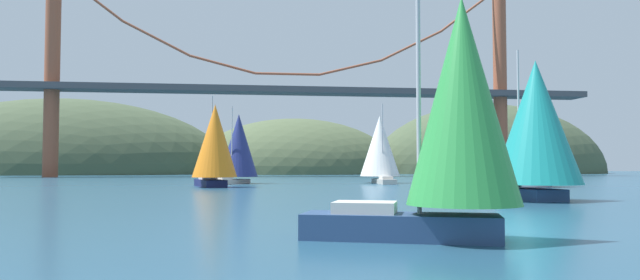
{
  "coord_description": "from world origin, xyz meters",
  "views": [
    {
      "loc": [
        -8.38,
        -19.19,
        2.29
      ],
      "look_at": [
        0.0,
        44.59,
        5.13
      ],
      "focal_mm": 31.96,
      "sensor_mm": 36.0,
      "label": 1
    }
  ],
  "objects_px": {
    "sailboat_green_sail": "(455,114)",
    "sailboat_navy_sail": "(238,147)",
    "sailboat_pink_spinnaker": "(537,147)",
    "sailboat_orange_sail": "(215,144)",
    "sailboat_teal_sail": "(535,127)",
    "sailboat_white_mainsail": "(380,147)"
  },
  "relations": [
    {
      "from": "sailboat_pink_spinnaker",
      "to": "sailboat_navy_sail",
      "type": "xyz_separation_m",
      "value": [
        -31.43,
        15.11,
        0.31
      ]
    },
    {
      "from": "sailboat_green_sail",
      "to": "sailboat_pink_spinnaker",
      "type": "bearing_deg",
      "value": 58.7
    },
    {
      "from": "sailboat_teal_sail",
      "to": "sailboat_green_sail",
      "type": "bearing_deg",
      "value": -124.16
    },
    {
      "from": "sailboat_teal_sail",
      "to": "sailboat_green_sail",
      "type": "xyz_separation_m",
      "value": [
        -12.27,
        -18.09,
        -0.94
      ]
    },
    {
      "from": "sailboat_orange_sail",
      "to": "sailboat_pink_spinnaker",
      "type": "xyz_separation_m",
      "value": [
        33.7,
        -3.33,
        -0.25
      ]
    },
    {
      "from": "sailboat_pink_spinnaker",
      "to": "sailboat_green_sail",
      "type": "xyz_separation_m",
      "value": [
        -24.21,
        -39.81,
        -0.41
      ]
    },
    {
      "from": "sailboat_green_sail",
      "to": "sailboat_teal_sail",
      "type": "bearing_deg",
      "value": 55.84
    },
    {
      "from": "sailboat_pink_spinnaker",
      "to": "sailboat_white_mainsail",
      "type": "relative_size",
      "value": 0.83
    },
    {
      "from": "sailboat_pink_spinnaker",
      "to": "sailboat_green_sail",
      "type": "distance_m",
      "value": 46.6
    },
    {
      "from": "sailboat_white_mainsail",
      "to": "sailboat_navy_sail",
      "type": "distance_m",
      "value": 17.98
    },
    {
      "from": "sailboat_orange_sail",
      "to": "sailboat_navy_sail",
      "type": "distance_m",
      "value": 11.99
    },
    {
      "from": "sailboat_teal_sail",
      "to": "sailboat_green_sail",
      "type": "distance_m",
      "value": 21.88
    },
    {
      "from": "sailboat_orange_sail",
      "to": "sailboat_green_sail",
      "type": "distance_m",
      "value": 44.18
    },
    {
      "from": "sailboat_orange_sail",
      "to": "sailboat_navy_sail",
      "type": "bearing_deg",
      "value": 79.07
    },
    {
      "from": "sailboat_teal_sail",
      "to": "sailboat_white_mainsail",
      "type": "bearing_deg",
      "value": 92.38
    },
    {
      "from": "sailboat_green_sail",
      "to": "sailboat_navy_sail",
      "type": "bearing_deg",
      "value": 97.49
    },
    {
      "from": "sailboat_teal_sail",
      "to": "sailboat_green_sail",
      "type": "relative_size",
      "value": 1.31
    },
    {
      "from": "sailboat_green_sail",
      "to": "sailboat_navy_sail",
      "type": "relative_size",
      "value": 0.82
    },
    {
      "from": "sailboat_navy_sail",
      "to": "sailboat_green_sail",
      "type": "bearing_deg",
      "value": -82.51
    },
    {
      "from": "sailboat_green_sail",
      "to": "sailboat_navy_sail",
      "type": "height_order",
      "value": "sailboat_navy_sail"
    },
    {
      "from": "sailboat_teal_sail",
      "to": "sailboat_green_sail",
      "type": "height_order",
      "value": "sailboat_teal_sail"
    },
    {
      "from": "sailboat_orange_sail",
      "to": "sailboat_navy_sail",
      "type": "xyz_separation_m",
      "value": [
        2.27,
        11.78,
        0.06
      ]
    }
  ]
}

